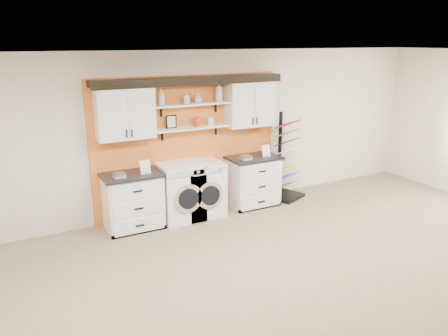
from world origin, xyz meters
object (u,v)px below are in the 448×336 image
dryer (202,189)px  sample_rack (286,171)px  base_cabinet_right (253,181)px  washer (180,192)px  base_cabinet_left (133,201)px

dryer → sample_rack: sample_rack is taller
base_cabinet_right → washer: washer is taller
base_cabinet_left → washer: bearing=-0.2°
base_cabinet_left → washer: (0.82, -0.00, 0.03)m
sample_rack → base_cabinet_left: bearing=158.2°
base_cabinet_right → washer: (-1.44, -0.00, 0.03)m
dryer → base_cabinet_right: bearing=0.2°
base_cabinet_left → base_cabinet_right: same height
base_cabinet_left → sample_rack: sample_rack is taller
dryer → sample_rack: size_ratio=0.57×
base_cabinet_left → washer: size_ratio=0.97×
dryer → washer: bearing=-180.0°
base_cabinet_right → washer: size_ratio=0.97×
base_cabinet_left → sample_rack: 3.02m
base_cabinet_left → washer: washer is taller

